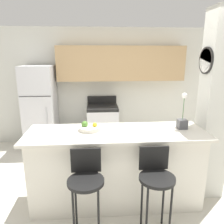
% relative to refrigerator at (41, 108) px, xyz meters
% --- Properties ---
extents(ground_plane, '(14.00, 14.00, 0.00)m').
position_rel_refrigerator_xyz_m(ground_plane, '(1.43, -1.92, -0.88)').
color(ground_plane, beige).
extents(wall_back, '(5.60, 0.38, 2.55)m').
position_rel_refrigerator_xyz_m(wall_back, '(1.55, 0.31, 0.61)').
color(wall_back, silver).
rests_on(wall_back, ground_plane).
extents(pillar_right, '(0.38, 0.34, 2.55)m').
position_rel_refrigerator_xyz_m(pillar_right, '(2.76, -1.81, 0.40)').
color(pillar_right, silver).
rests_on(pillar_right, ground_plane).
extents(counter_bar, '(2.31, 0.75, 1.02)m').
position_rel_refrigerator_xyz_m(counter_bar, '(1.43, -1.92, -0.37)').
color(counter_bar, silver).
rests_on(counter_bar, ground_plane).
extents(refrigerator, '(0.62, 0.69, 1.77)m').
position_rel_refrigerator_xyz_m(refrigerator, '(0.00, 0.00, 0.00)').
color(refrigerator, silver).
rests_on(refrigerator, ground_plane).
extents(stove_range, '(0.65, 0.66, 1.07)m').
position_rel_refrigerator_xyz_m(stove_range, '(1.30, 0.02, -0.42)').
color(stove_range, silver).
rests_on(stove_range, ground_plane).
extents(bar_stool_left, '(0.39, 0.39, 0.99)m').
position_rel_refrigerator_xyz_m(bar_stool_left, '(1.05, -2.48, -0.21)').
color(bar_stool_left, black).
rests_on(bar_stool_left, ground_plane).
extents(bar_stool_right, '(0.39, 0.39, 0.99)m').
position_rel_refrigerator_xyz_m(bar_stool_right, '(1.81, -2.48, -0.21)').
color(bar_stool_right, black).
rests_on(bar_stool_right, ground_plane).
extents(orchid_vase, '(0.12, 0.12, 0.48)m').
position_rel_refrigerator_xyz_m(orchid_vase, '(2.31, -1.86, 0.26)').
color(orchid_vase, '#4C4C51').
rests_on(orchid_vase, counter_bar).
extents(fruit_bowl, '(0.30, 0.30, 0.12)m').
position_rel_refrigerator_xyz_m(fruit_bowl, '(1.08, -1.83, 0.17)').
color(fruit_bowl, silver).
rests_on(fruit_bowl, counter_bar).
extents(trash_bin, '(0.28, 0.28, 0.38)m').
position_rel_refrigerator_xyz_m(trash_bin, '(0.53, -0.23, -0.69)').
color(trash_bin, black).
rests_on(trash_bin, ground_plane).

